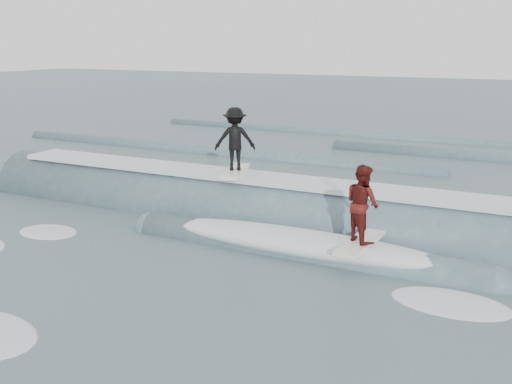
% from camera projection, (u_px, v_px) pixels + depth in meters
% --- Properties ---
extents(ground, '(160.00, 160.00, 0.00)m').
position_uv_depth(ground, '(158.00, 294.00, 11.91)').
color(ground, '#40595E').
rests_on(ground, ground).
extents(breaking_wave, '(22.31, 4.03, 2.49)m').
position_uv_depth(breaking_wave, '(273.00, 222.00, 16.57)').
color(breaking_wave, '#3B5964').
rests_on(breaking_wave, ground).
extents(surfer_black, '(1.38, 2.07, 1.96)m').
position_uv_depth(surfer_black, '(235.00, 141.00, 16.77)').
color(surfer_black, white).
rests_on(surfer_black, ground).
extents(surfer_red, '(1.13, 2.04, 1.93)m').
position_uv_depth(surfer_red, '(362.00, 207.00, 13.19)').
color(surfer_red, white).
rests_on(surfer_red, ground).
extents(whitewater, '(14.21, 7.44, 0.10)m').
position_uv_depth(whitewater, '(124.00, 308.00, 11.30)').
color(whitewater, silver).
rests_on(whitewater, ground).
extents(far_swells, '(38.01, 8.65, 0.80)m').
position_uv_depth(far_swells, '(388.00, 153.00, 26.98)').
color(far_swells, '#3B5964').
rests_on(far_swells, ground).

